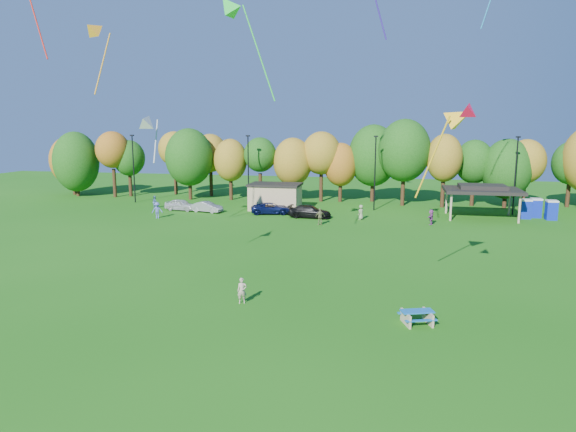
% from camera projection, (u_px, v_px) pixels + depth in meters
% --- Properties ---
extents(ground, '(160.00, 160.00, 0.00)m').
position_uv_depth(ground, '(297.00, 339.00, 24.99)').
color(ground, '#19600F').
rests_on(ground, ground).
extents(tree_line, '(93.57, 10.55, 11.15)m').
position_uv_depth(tree_line, '(354.00, 159.00, 68.04)').
color(tree_line, black).
rests_on(tree_line, ground).
extents(lamp_posts, '(64.50, 0.25, 9.09)m').
position_uv_depth(lamp_posts, '(375.00, 170.00, 62.29)').
color(lamp_posts, black).
rests_on(lamp_posts, ground).
extents(utility_building, '(6.30, 4.30, 3.25)m').
position_uv_depth(utility_building, '(275.00, 196.00, 63.35)').
color(utility_building, tan).
rests_on(utility_building, ground).
extents(pavilion, '(8.20, 6.20, 3.77)m').
position_uv_depth(pavilion, '(482.00, 190.00, 57.27)').
color(pavilion, tan).
rests_on(pavilion, ground).
extents(porta_potties, '(3.75, 2.39, 2.18)m').
position_uv_depth(porta_potties, '(537.00, 209.00, 57.30)').
color(porta_potties, '#0C24A8').
rests_on(porta_potties, ground).
extents(picnic_table, '(2.05, 1.88, 0.73)m').
position_uv_depth(picnic_table, '(417.00, 316.00, 26.87)').
color(picnic_table, tan).
rests_on(picnic_table, ground).
extents(kite_flyer, '(0.65, 0.53, 1.53)m').
position_uv_depth(kite_flyer, '(242.00, 291.00, 29.97)').
color(kite_flyer, tan).
rests_on(kite_flyer, ground).
extents(car_a, '(4.28, 2.23, 1.39)m').
position_uv_depth(car_a, '(181.00, 205.00, 62.92)').
color(car_a, silver).
rests_on(car_a, ground).
extents(car_b, '(4.04, 2.10, 1.27)m').
position_uv_depth(car_b, '(207.00, 207.00, 61.58)').
color(car_b, gray).
rests_on(car_b, ground).
extents(car_c, '(5.12, 3.17, 1.32)m').
position_uv_depth(car_c, '(271.00, 208.00, 60.37)').
color(car_c, '#0B1343').
rests_on(car_c, ground).
extents(car_d, '(4.93, 2.21, 1.40)m').
position_uv_depth(car_d, '(310.00, 212.00, 57.86)').
color(car_d, black).
rests_on(car_d, ground).
extents(far_person_0, '(0.84, 0.96, 1.65)m').
position_uv_depth(far_person_0, '(361.00, 212.00, 56.69)').
color(far_person_0, gray).
rests_on(far_person_0, ground).
extents(far_person_2, '(1.12, 0.86, 1.76)m').
position_uv_depth(far_person_2, '(320.00, 217.00, 53.64)').
color(far_person_2, olive).
rests_on(far_person_2, ground).
extents(far_person_3, '(0.83, 1.58, 1.62)m').
position_uv_depth(far_person_3, '(431.00, 217.00, 53.79)').
color(far_person_3, '#973E90').
rests_on(far_person_3, ground).
extents(far_person_4, '(0.91, 0.96, 1.56)m').
position_uv_depth(far_person_4, '(155.00, 202.00, 64.69)').
color(far_person_4, '#466A9B').
rests_on(far_person_4, ground).
extents(far_person_5, '(1.36, 1.16, 1.82)m').
position_uv_depth(far_person_5, '(157.00, 210.00, 57.49)').
color(far_person_5, '#565EBE').
rests_on(far_person_5, ground).
extents(kite_1, '(1.24, 2.24, 3.51)m').
position_uv_depth(kite_1, '(147.00, 121.00, 32.89)').
color(kite_1, silver).
extents(kite_4, '(3.43, 1.88, 5.58)m').
position_uv_depth(kite_4, '(460.00, 118.00, 28.88)').
color(kite_4, yellow).
extents(kite_10, '(1.86, 3.23, 5.45)m').
position_uv_depth(kite_10, '(97.00, 30.00, 37.39)').
color(kite_10, orange).
extents(kite_12, '(4.41, 1.82, 7.44)m').
position_uv_depth(kite_12, '(229.00, 7.00, 35.25)').
color(kite_12, '#1BD131').
extents(kite_13, '(1.18, 1.42, 1.25)m').
position_uv_depth(kite_13, '(468.00, 108.00, 25.33)').
color(kite_13, red).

